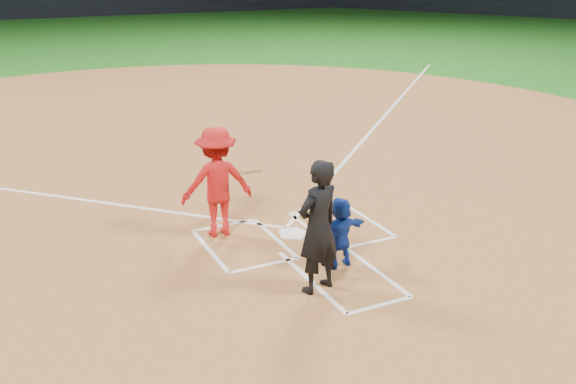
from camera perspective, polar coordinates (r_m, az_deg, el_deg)
name	(u,v)px	position (r m, az deg, el deg)	size (l,w,h in m)	color
ground	(293,235)	(11.58, 0.47, -3.81)	(120.00, 120.00, 0.00)	#185A16
home_plate_dirt	(191,150)	(16.84, -8.63, 3.75)	(28.00, 28.00, 0.01)	#975D31
home_plate	(293,234)	(11.57, 0.47, -3.72)	(0.60, 0.60, 0.02)	white
catcher	(340,232)	(10.22, 4.64, -3.59)	(1.08, 0.34, 1.17)	#1539B0
umpire	(318,227)	(9.31, 2.70, -3.12)	(0.74, 0.49, 2.03)	black
chalk_markings	(200,156)	(16.19, -7.86, 3.15)	(28.35, 17.32, 0.01)	white
batter_at_plate	(217,182)	(11.30, -6.33, 0.88)	(1.59, 0.90, 1.97)	red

